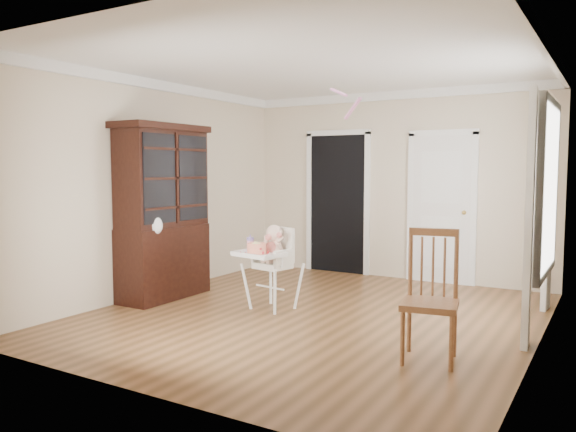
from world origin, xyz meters
The scene contains 16 objects.
floor centered at (0.00, 0.00, 0.00)m, with size 5.00×5.00×0.00m, color #55391D.
ceiling centered at (0.00, 0.00, 2.70)m, with size 5.00×5.00×0.00m, color white.
wall_back centered at (0.00, 2.50, 1.35)m, with size 4.50×4.50×0.00m, color beige.
wall_left centered at (-2.25, 0.00, 1.35)m, with size 5.00×5.00×0.00m, color beige.
wall_right centered at (2.25, 0.00, 1.35)m, with size 5.00×5.00×0.00m, color beige.
crown_molding centered at (0.00, 0.00, 2.64)m, with size 4.50×5.00×0.12m, color white, non-canonical shape.
doorway centered at (-0.90, 2.48, 1.11)m, with size 1.06×0.05×2.22m.
closet_door centered at (0.70, 2.48, 1.02)m, with size 0.96×0.09×2.13m.
window_right centered at (2.18, 0.80, 1.29)m, with size 0.13×1.84×2.30m.
high_chair centered at (-0.53, 0.01, 0.59)m, with size 0.65×0.76×0.95m.
baby centered at (-0.52, 0.03, 0.73)m, with size 0.28×0.24×0.45m.
cake centered at (-0.58, -0.23, 0.72)m, with size 0.27×0.27×0.12m.
sippy_cup centered at (-0.77, -0.08, 0.74)m, with size 0.08×0.08×0.20m.
china_cabinet centered at (-1.99, -0.19, 1.07)m, with size 0.56×1.26×2.13m.
dining_chair centered at (1.51, -0.76, 0.51)m, with size 0.52×0.52×1.09m.
streamer centered at (0.29, 0.00, 2.38)m, with size 0.03×0.50×0.02m, color pink, non-canonical shape.
Camera 1 is at (2.83, -5.30, 1.60)m, focal length 35.00 mm.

